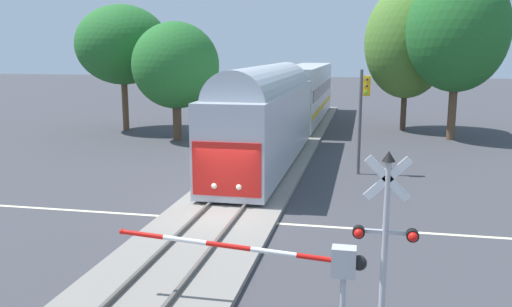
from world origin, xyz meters
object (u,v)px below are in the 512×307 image
(crossing_gate_near, at_px, (313,260))
(oak_far_right, at_px, (458,31))
(oak_behind_train, at_px, (176,66))
(elm_centre_background, at_px, (407,42))
(pine_left_background, at_px, (122,45))
(traffic_signal_far_side, at_px, (363,105))
(commuter_train, at_px, (290,100))
(crossing_signal_mast, at_px, (385,228))

(crossing_gate_near, bearing_deg, oak_far_right, 75.80)
(crossing_gate_near, xyz_separation_m, oak_behind_train, (-11.86, 23.63, 3.77))
(elm_centre_background, distance_m, pine_left_background, 21.98)
(crossing_gate_near, height_order, traffic_signal_far_side, traffic_signal_far_side)
(commuter_train, relative_size, pine_left_background, 3.91)
(elm_centre_background, height_order, pine_left_background, elm_centre_background)
(commuter_train, distance_m, crossing_signal_mast, 26.78)
(oak_behind_train, xyz_separation_m, elm_centre_background, (15.86, 8.24, 1.64))
(traffic_signal_far_side, bearing_deg, oak_far_right, 63.69)
(oak_behind_train, height_order, oak_far_right, oak_far_right)
(crossing_signal_mast, bearing_deg, oak_far_right, 79.16)
(crossing_signal_mast, height_order, oak_behind_train, oak_behind_train)
(crossing_signal_mast, bearing_deg, elm_centre_background, 85.75)
(pine_left_background, bearing_deg, commuter_train, -8.66)
(oak_behind_train, distance_m, oak_far_right, 19.49)
(oak_far_right, bearing_deg, pine_left_background, -179.23)
(commuter_train, xyz_separation_m, traffic_signal_far_side, (5.10, -9.95, 0.77))
(commuter_train, xyz_separation_m, oak_far_right, (11.19, 2.37, 4.77))
(oak_behind_train, bearing_deg, commuter_train, 13.05)
(traffic_signal_far_side, relative_size, elm_centre_background, 0.47)
(crossing_gate_near, distance_m, pine_left_background, 32.99)
(traffic_signal_far_side, distance_m, oak_far_right, 14.31)
(crossing_gate_near, distance_m, oak_far_right, 29.31)
(crossing_gate_near, distance_m, oak_behind_train, 26.71)
(traffic_signal_far_side, bearing_deg, elm_centre_background, 79.46)
(commuter_train, height_order, pine_left_background, pine_left_background)
(traffic_signal_far_side, xyz_separation_m, oak_behind_train, (-12.80, 8.17, 1.64))
(elm_centre_background, bearing_deg, traffic_signal_far_side, -100.54)
(elm_centre_background, bearing_deg, oak_behind_train, -152.55)
(commuter_train, bearing_deg, oak_far_right, 11.95)
(oak_behind_train, height_order, pine_left_background, pine_left_background)
(commuter_train, relative_size, crossing_gate_near, 6.23)
(oak_behind_train, xyz_separation_m, oak_far_right, (18.89, 4.15, 2.36))
(commuter_train, height_order, crossing_signal_mast, commuter_train)
(commuter_train, distance_m, pine_left_background, 14.07)
(oak_far_right, bearing_deg, crossing_signal_mast, -100.84)
(traffic_signal_far_side, distance_m, pine_left_background, 22.24)
(traffic_signal_far_side, bearing_deg, crossing_signal_mast, -87.78)
(elm_centre_background, xyz_separation_m, pine_left_background, (-21.53, -4.41, -0.21))
(commuter_train, xyz_separation_m, elm_centre_background, (8.15, 6.45, 4.06))
(commuter_train, xyz_separation_m, oak_behind_train, (-7.71, -1.79, 2.41))
(elm_centre_background, relative_size, pine_left_background, 1.15)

